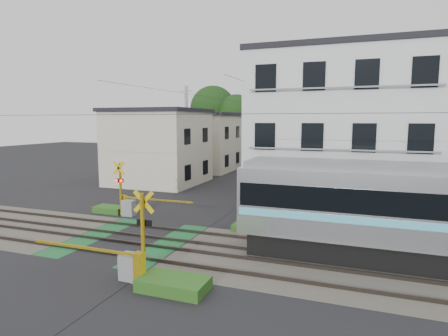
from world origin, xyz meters
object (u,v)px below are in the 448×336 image
at_px(crossing_signal_near, 132,260).
at_px(pedestrian, 290,156).
at_px(crossing_signal_far, 128,203).
at_px(apartment_block, 342,132).

distance_m(crossing_signal_near, pedestrian, 36.38).
distance_m(crossing_signal_far, apartment_block, 13.14).
distance_m(crossing_signal_near, crossing_signal_far, 8.95).
height_order(crossing_signal_near, apartment_block, apartment_block).
relative_size(crossing_signal_near, pedestrian, 2.64).
bearing_deg(apartment_block, crossing_signal_far, -152.22).
xyz_separation_m(apartment_block, pedestrian, (-7.17, 23.21, -3.76)).
distance_m(crossing_signal_far, pedestrian, 29.31).
bearing_deg(crossing_signal_far, apartment_block, 27.78).
bearing_deg(pedestrian, apartment_block, 86.49).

